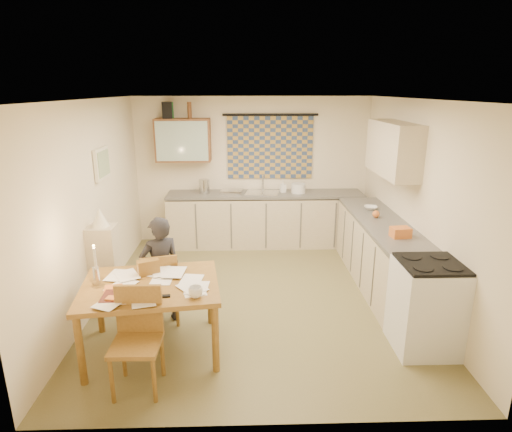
{
  "coord_description": "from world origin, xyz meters",
  "views": [
    {
      "loc": [
        -0.17,
        -5.08,
        2.62
      ],
      "look_at": [
        -0.0,
        0.2,
        1.04
      ],
      "focal_mm": 30.0,
      "sensor_mm": 36.0,
      "label": 1
    }
  ],
  "objects_px": {
    "counter_right": "(384,259)",
    "counter_back": "(265,219)",
    "chair_far": "(161,301)",
    "dining_table": "(153,317)",
    "person": "(161,271)",
    "shelf_stand": "(105,268)",
    "stove": "(426,306)"
  },
  "relations": [
    {
      "from": "counter_right",
      "to": "counter_back",
      "type": "bearing_deg",
      "value": 129.27
    },
    {
      "from": "counter_back",
      "to": "chair_far",
      "type": "distance_m",
      "value": 2.89
    },
    {
      "from": "dining_table",
      "to": "chair_far",
      "type": "height_order",
      "value": "chair_far"
    },
    {
      "from": "dining_table",
      "to": "person",
      "type": "xyz_separation_m",
      "value": [
        -0.01,
        0.58,
        0.26
      ]
    },
    {
      "from": "counter_right",
      "to": "shelf_stand",
      "type": "distance_m",
      "value": 3.56
    },
    {
      "from": "dining_table",
      "to": "shelf_stand",
      "type": "relative_size",
      "value": 1.37
    },
    {
      "from": "counter_back",
      "to": "person",
      "type": "height_order",
      "value": "person"
    },
    {
      "from": "stove",
      "to": "shelf_stand",
      "type": "bearing_deg",
      "value": 165.02
    },
    {
      "from": "counter_back",
      "to": "person",
      "type": "xyz_separation_m",
      "value": [
        -1.32,
        -2.54,
        0.19
      ]
    },
    {
      "from": "stove",
      "to": "dining_table",
      "type": "distance_m",
      "value": 2.8
    },
    {
      "from": "shelf_stand",
      "to": "chair_far",
      "type": "bearing_deg",
      "value": -25.9
    },
    {
      "from": "shelf_stand",
      "to": "person",
      "type": "bearing_deg",
      "value": -24.12
    },
    {
      "from": "counter_right",
      "to": "dining_table",
      "type": "relative_size",
      "value": 2.02
    },
    {
      "from": "stove",
      "to": "person",
      "type": "xyz_separation_m",
      "value": [
        -2.81,
        0.62,
        0.16
      ]
    },
    {
      "from": "dining_table",
      "to": "chair_far",
      "type": "distance_m",
      "value": 0.57
    },
    {
      "from": "counter_right",
      "to": "dining_table",
      "type": "xyz_separation_m",
      "value": [
        -2.8,
        -1.3,
        -0.07
      ]
    },
    {
      "from": "counter_right",
      "to": "stove",
      "type": "xyz_separation_m",
      "value": [
        -0.0,
        -1.34,
        0.03
      ]
    },
    {
      "from": "counter_right",
      "to": "dining_table",
      "type": "distance_m",
      "value": 3.09
    },
    {
      "from": "counter_back",
      "to": "dining_table",
      "type": "distance_m",
      "value": 3.38
    },
    {
      "from": "stove",
      "to": "shelf_stand",
      "type": "xyz_separation_m",
      "value": [
        -3.54,
        0.95,
        0.05
      ]
    },
    {
      "from": "stove",
      "to": "chair_far",
      "type": "distance_m",
      "value": 2.9
    },
    {
      "from": "stove",
      "to": "person",
      "type": "height_order",
      "value": "person"
    },
    {
      "from": "stove",
      "to": "dining_table",
      "type": "relative_size",
      "value": 0.66
    },
    {
      "from": "counter_right",
      "to": "person",
      "type": "distance_m",
      "value": 2.9
    },
    {
      "from": "counter_right",
      "to": "chair_far",
      "type": "xyz_separation_m",
      "value": [
        -2.83,
        -0.73,
        -0.18
      ]
    },
    {
      "from": "stove",
      "to": "chair_far",
      "type": "xyz_separation_m",
      "value": [
        -2.83,
        0.6,
        -0.21
      ]
    },
    {
      "from": "dining_table",
      "to": "counter_back",
      "type": "bearing_deg",
      "value": 59.9
    },
    {
      "from": "counter_right",
      "to": "chair_far",
      "type": "bearing_deg",
      "value": -165.43
    },
    {
      "from": "counter_back",
      "to": "chair_far",
      "type": "bearing_deg",
      "value": -117.57
    },
    {
      "from": "chair_far",
      "to": "shelf_stand",
      "type": "distance_m",
      "value": 0.83
    },
    {
      "from": "dining_table",
      "to": "stove",
      "type": "bearing_deg",
      "value": -8.15
    },
    {
      "from": "counter_back",
      "to": "counter_right",
      "type": "height_order",
      "value": "same"
    }
  ]
}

